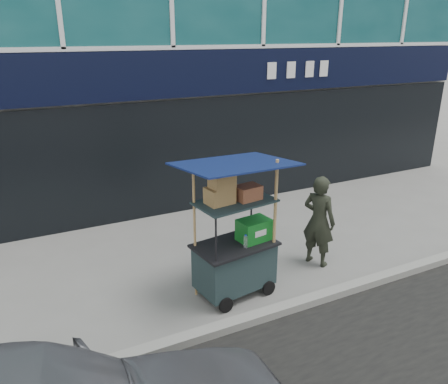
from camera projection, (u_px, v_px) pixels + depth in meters
ground at (276, 305)px, 6.25m from camera, size 80.00×80.00×0.00m
curb at (284, 309)px, 6.06m from camera, size 80.00×0.18×0.12m
vendor_cart at (236, 248)px, 6.30m from camera, size 1.69×1.30×2.10m
vendor_man at (319, 221)px, 7.13m from camera, size 0.57×0.66×1.54m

